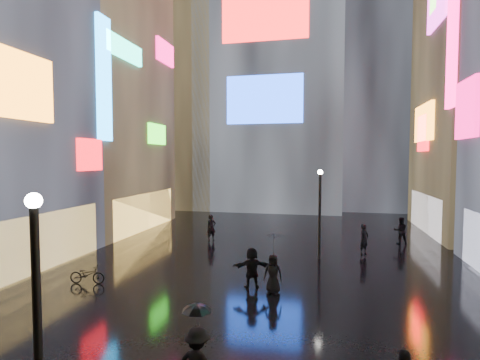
% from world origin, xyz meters
% --- Properties ---
extents(ground, '(140.00, 140.00, 0.00)m').
position_xyz_m(ground, '(0.00, 20.00, 0.00)').
color(ground, black).
rests_on(ground, ground).
extents(building_left_far, '(10.28, 12.00, 22.00)m').
position_xyz_m(building_left_far, '(-15.98, 26.00, 10.98)').
color(building_left_far, black).
rests_on(building_left_far, ground).
extents(tower_main, '(16.00, 14.20, 42.00)m').
position_xyz_m(tower_main, '(-3.00, 43.97, 21.01)').
color(tower_main, black).
rests_on(tower_main, ground).
extents(tower_flank_right, '(12.00, 12.00, 34.00)m').
position_xyz_m(tower_flank_right, '(9.00, 46.00, 17.00)').
color(tower_flank_right, black).
rests_on(tower_flank_right, ground).
extents(tower_flank_left, '(10.00, 10.00, 26.00)m').
position_xyz_m(tower_flank_left, '(-14.00, 42.00, 13.00)').
color(tower_flank_left, black).
rests_on(tower_flank_left, ground).
extents(lamp_near, '(0.30, 0.30, 5.20)m').
position_xyz_m(lamp_near, '(-2.03, 3.79, 2.94)').
color(lamp_near, black).
rests_on(lamp_near, ground).
extents(lamp_far, '(0.30, 0.30, 5.20)m').
position_xyz_m(lamp_far, '(2.95, 19.92, 2.94)').
color(lamp_far, black).
rests_on(lamp_far, ground).
extents(pedestrian_4, '(0.86, 0.59, 1.68)m').
position_xyz_m(pedestrian_4, '(1.06, 13.83, 0.84)').
color(pedestrian_4, black).
rests_on(pedestrian_4, ground).
extents(pedestrian_5, '(1.79, 1.07, 1.84)m').
position_xyz_m(pedestrian_5, '(0.05, 14.24, 0.92)').
color(pedestrian_5, black).
rests_on(pedestrian_5, ground).
extents(pedestrian_6, '(0.80, 0.77, 1.83)m').
position_xyz_m(pedestrian_6, '(-4.62, 23.23, 0.92)').
color(pedestrian_6, black).
rests_on(pedestrian_6, ground).
extents(pedestrian_7, '(0.93, 0.75, 1.83)m').
position_xyz_m(pedestrian_7, '(8.31, 25.02, 0.92)').
color(pedestrian_7, black).
rests_on(pedestrian_7, ground).
extents(umbrella_1, '(0.96, 0.96, 0.61)m').
position_xyz_m(umbrella_1, '(0.23, 6.26, 2.08)').
color(umbrella_1, black).
rests_on(umbrella_1, pedestrian_2).
extents(umbrella_2, '(1.45, 1.45, 0.95)m').
position_xyz_m(umbrella_2, '(1.06, 13.83, 2.15)').
color(umbrella_2, black).
rests_on(umbrella_2, pedestrian_4).
extents(bicycle, '(1.72, 0.81, 0.87)m').
position_xyz_m(bicycle, '(-7.54, 13.12, 0.43)').
color(bicycle, black).
rests_on(bicycle, ground).
extents(pedestrian_8, '(0.77, 0.79, 1.83)m').
position_xyz_m(pedestrian_8, '(5.60, 21.58, 0.91)').
color(pedestrian_8, black).
rests_on(pedestrian_8, ground).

